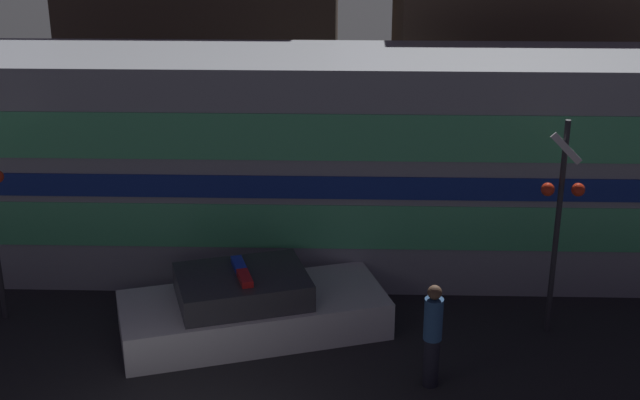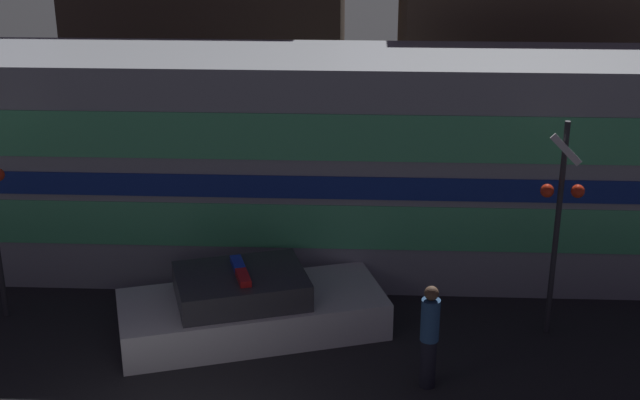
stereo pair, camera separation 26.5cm
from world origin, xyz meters
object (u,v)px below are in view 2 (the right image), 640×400
police_car (250,308)px  crossing_signal_near (559,213)px  train (380,164)px  pedestrian (429,336)px

police_car → crossing_signal_near: crossing_signal_near is taller
train → pedestrian: train is taller
police_car → crossing_signal_near: size_ratio=1.27×
pedestrian → train: bearing=99.2°
train → pedestrian: 4.92m
train → crossing_signal_near: size_ratio=4.68×
police_car → train: bearing=34.5°
police_car → crossing_signal_near: bearing=-15.0°
pedestrian → police_car: bearing=152.3°
pedestrian → crossing_signal_near: crossing_signal_near is taller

